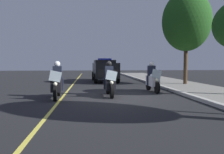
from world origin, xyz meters
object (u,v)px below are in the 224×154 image
(police_motorcycle_trailing, at_px, (152,79))
(tree_far_back, at_px, (186,21))
(police_motorcycle_lead_right, at_px, (110,82))
(police_motorcycle_lead_left, at_px, (57,83))
(police_suv, at_px, (105,70))

(police_motorcycle_trailing, relative_size, tree_far_back, 0.32)
(police_motorcycle_lead_right, xyz_separation_m, police_motorcycle_trailing, (-1.36, 2.56, 0.00))
(police_motorcycle_lead_left, xyz_separation_m, police_motorcycle_trailing, (-1.78, 5.03, 0.00))
(police_motorcycle_trailing, height_order, tree_far_back, tree_far_back)
(police_motorcycle_trailing, bearing_deg, police_motorcycle_lead_right, -61.94)
(tree_far_back, bearing_deg, police_motorcycle_trailing, -45.29)
(police_motorcycle_lead_left, distance_m, tree_far_back, 10.75)
(police_motorcycle_trailing, bearing_deg, police_suv, -162.92)
(police_suv, height_order, tree_far_back, tree_far_back)
(police_motorcycle_trailing, distance_m, police_suv, 7.58)
(police_motorcycle_lead_left, height_order, tree_far_back, tree_far_back)
(police_motorcycle_lead_left, distance_m, police_motorcycle_lead_right, 2.50)
(police_suv, distance_m, tree_far_back, 7.73)
(police_motorcycle_lead_right, relative_size, tree_far_back, 0.32)
(police_motorcycle_lead_right, height_order, tree_far_back, tree_far_back)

